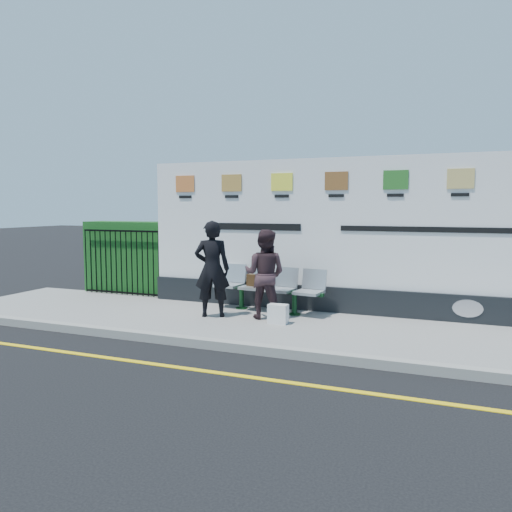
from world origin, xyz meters
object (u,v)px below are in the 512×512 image
(woman_right, at_px, (265,274))
(billboard, at_px, (336,246))
(bench, at_px, (267,299))
(woman_left, at_px, (212,269))

(woman_right, bearing_deg, billboard, -136.84)
(bench, height_order, woman_right, woman_right)
(bench, relative_size, woman_left, 1.25)
(woman_right, bearing_deg, woman_left, 11.78)
(billboard, distance_m, woman_right, 1.60)
(bench, bearing_deg, woman_left, -127.88)
(woman_left, height_order, woman_right, woman_left)
(bench, xyz_separation_m, woman_right, (0.16, -0.56, 0.58))
(billboard, xyz_separation_m, woman_right, (-1.09, -1.08, -0.48))
(bench, distance_m, woman_left, 1.31)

